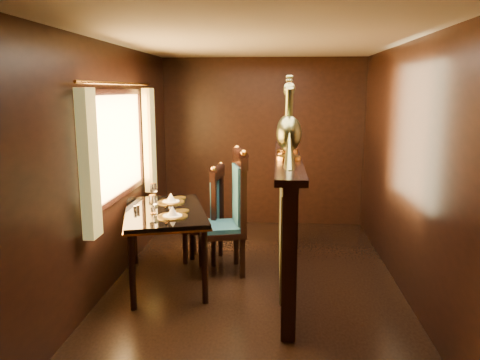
{
  "coord_description": "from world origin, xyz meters",
  "views": [
    {
      "loc": [
        0.21,
        -4.52,
        2.03
      ],
      "look_at": [
        -0.17,
        0.28,
        1.1
      ],
      "focal_mm": 35.0,
      "sensor_mm": 36.0,
      "label": 1
    }
  ],
  "objects_px": {
    "peacock_left": "(289,118)",
    "peacock_right": "(288,116)",
    "chair_left": "(232,208)",
    "chair_right": "(212,211)",
    "dining_table": "(165,216)"
  },
  "relations": [
    {
      "from": "peacock_left",
      "to": "peacock_right",
      "type": "bearing_deg",
      "value": 90.0
    },
    {
      "from": "peacock_left",
      "to": "chair_left",
      "type": "bearing_deg",
      "value": 139.74
    },
    {
      "from": "chair_right",
      "to": "dining_table",
      "type": "bearing_deg",
      "value": -114.71
    },
    {
      "from": "dining_table",
      "to": "peacock_right",
      "type": "bearing_deg",
      "value": 0.27
    },
    {
      "from": "peacock_right",
      "to": "chair_right",
      "type": "bearing_deg",
      "value": 162.2
    },
    {
      "from": "dining_table",
      "to": "peacock_left",
      "type": "height_order",
      "value": "peacock_left"
    },
    {
      "from": "dining_table",
      "to": "chair_right",
      "type": "relative_size",
      "value": 1.28
    },
    {
      "from": "chair_left",
      "to": "peacock_left",
      "type": "height_order",
      "value": "peacock_left"
    },
    {
      "from": "dining_table",
      "to": "chair_left",
      "type": "xyz_separation_m",
      "value": [
        0.68,
        0.34,
        0.01
      ]
    },
    {
      "from": "dining_table",
      "to": "chair_left",
      "type": "relative_size",
      "value": 1.08
    },
    {
      "from": "dining_table",
      "to": "peacock_right",
      "type": "height_order",
      "value": "peacock_right"
    },
    {
      "from": "chair_right",
      "to": "peacock_left",
      "type": "distance_m",
      "value": 1.66
    },
    {
      "from": "chair_left",
      "to": "peacock_right",
      "type": "height_order",
      "value": "peacock_right"
    },
    {
      "from": "chair_left",
      "to": "chair_right",
      "type": "height_order",
      "value": "chair_left"
    },
    {
      "from": "chair_right",
      "to": "chair_left",
      "type": "bearing_deg",
      "value": -41.87
    }
  ]
}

